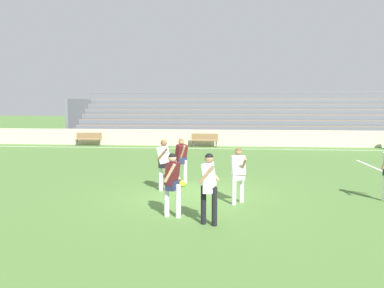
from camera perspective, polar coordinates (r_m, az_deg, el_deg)
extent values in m
plane|color=#517A38|center=(12.03, 0.06, -7.64)|extent=(160.00, 160.00, 0.00)
cube|color=white|center=(24.30, 2.80, -0.70)|extent=(44.00, 0.12, 0.01)
cube|color=white|center=(18.97, 25.92, -3.20)|extent=(0.12, 4.40, 0.01)
cube|color=beige|center=(25.84, 2.97, 0.95)|extent=(48.00, 0.16, 1.12)
cube|color=#897051|center=(26.93, 8.64, 0.77)|extent=(26.84, 0.36, 0.08)
cube|color=slate|center=(26.75, 8.66, 0.29)|extent=(26.84, 0.04, 0.41)
cube|color=#897051|center=(27.58, 8.58, 1.75)|extent=(26.84, 0.36, 0.08)
cube|color=slate|center=(27.40, 8.59, 1.29)|extent=(26.84, 0.04, 0.41)
cube|color=#897051|center=(28.24, 8.51, 2.68)|extent=(26.84, 0.36, 0.08)
cube|color=slate|center=(28.05, 8.53, 2.24)|extent=(26.84, 0.04, 0.41)
cube|color=#897051|center=(28.91, 8.45, 3.57)|extent=(26.84, 0.36, 0.08)
cube|color=slate|center=(28.72, 8.47, 3.14)|extent=(26.84, 0.04, 0.41)
cube|color=#897051|center=(29.59, 8.39, 4.42)|extent=(26.84, 0.36, 0.08)
cube|color=slate|center=(29.39, 8.41, 4.01)|extent=(26.84, 0.04, 0.41)
cube|color=#897051|center=(30.27, 8.34, 5.23)|extent=(26.84, 0.36, 0.08)
cube|color=slate|center=(30.07, 8.35, 4.84)|extent=(26.84, 0.04, 0.41)
cube|color=#897051|center=(30.95, 8.29, 6.01)|extent=(26.84, 0.36, 0.08)
cube|color=slate|center=(30.76, 8.30, 5.63)|extent=(26.84, 0.04, 0.41)
cube|color=#897051|center=(31.65, 8.24, 6.75)|extent=(26.84, 0.36, 0.08)
cube|color=slate|center=(31.45, 8.25, 6.38)|extent=(26.84, 0.04, 0.41)
cube|color=slate|center=(31.50, -16.61, 3.58)|extent=(0.20, 5.20, 3.28)
cylinder|color=slate|center=(31.91, 8.23, 7.73)|extent=(26.84, 0.06, 0.06)
cube|color=olive|center=(26.84, -15.51, 0.68)|extent=(1.80, 0.40, 0.06)
cube|color=olive|center=(26.99, -15.39, 1.25)|extent=(1.80, 0.05, 0.40)
cylinder|color=#47474C|center=(27.15, -17.03, 0.22)|extent=(0.07, 0.07, 0.45)
cylinder|color=#47474C|center=(26.59, -13.93, 0.19)|extent=(0.07, 0.07, 0.45)
cube|color=olive|center=(25.12, 1.93, 0.55)|extent=(1.80, 0.40, 0.06)
cube|color=olive|center=(25.28, 1.96, 1.15)|extent=(1.80, 0.05, 0.40)
cylinder|color=#47474C|center=(25.20, 0.16, 0.06)|extent=(0.07, 0.07, 0.45)
cylinder|color=#47474C|center=(25.11, 3.71, 0.02)|extent=(0.07, 0.07, 0.45)
cylinder|color=white|center=(12.46, -4.79, -4.99)|extent=(0.13, 0.13, 0.93)
cylinder|color=white|center=(12.34, -3.78, -5.10)|extent=(0.13, 0.13, 0.93)
cube|color=black|center=(12.33, -4.30, -3.01)|extent=(0.32, 0.41, 0.24)
cube|color=white|center=(12.28, -4.31, -1.63)|extent=(0.44, 0.46, 0.60)
cylinder|color=brown|center=(12.46, -4.10, -1.34)|extent=(0.40, 0.19, 0.44)
cylinder|color=brown|center=(12.09, -4.53, -1.57)|extent=(0.40, 0.19, 0.44)
sphere|color=brown|center=(12.24, -4.33, 0.16)|extent=(0.21, 0.21, 0.21)
sphere|color=brown|center=(12.24, -4.33, 0.25)|extent=(0.20, 0.20, 0.20)
cylinder|color=white|center=(13.65, -1.03, -4.20)|extent=(0.13, 0.13, 0.84)
cylinder|color=white|center=(13.61, -2.24, -4.24)|extent=(0.13, 0.13, 0.84)
cube|color=#232847|center=(13.56, -1.64, -2.56)|extent=(0.41, 0.41, 0.24)
cube|color=#56191E|center=(13.52, -1.64, -1.30)|extent=(0.51, 0.51, 0.59)
cylinder|color=#A87A5B|center=(13.32, -1.44, -1.24)|extent=(0.26, 0.27, 0.50)
cylinder|color=#A87A5B|center=(13.71, -1.84, -1.04)|extent=(0.26, 0.27, 0.50)
sphere|color=#A87A5B|center=(13.47, -1.65, 0.33)|extent=(0.21, 0.21, 0.21)
sphere|color=brown|center=(13.47, -1.65, 0.42)|extent=(0.20, 0.20, 0.20)
cylinder|color=white|center=(9.54, -2.10, -8.68)|extent=(0.13, 0.13, 0.85)
cylinder|color=white|center=(9.63, -3.88, -8.54)|extent=(0.13, 0.13, 0.85)
cube|color=#232847|center=(9.49, -3.01, -6.26)|extent=(0.32, 0.41, 0.24)
cube|color=#56191E|center=(9.43, -3.02, -4.47)|extent=(0.39, 0.45, 0.58)
cylinder|color=#D6A884|center=(9.23, -3.40, -4.46)|extent=(0.34, 0.18, 0.49)
cylinder|color=#D6A884|center=(9.62, -2.65, -4.04)|extent=(0.34, 0.18, 0.49)
sphere|color=#D6A884|center=(9.37, -3.03, -2.16)|extent=(0.21, 0.21, 0.21)
sphere|color=black|center=(9.37, -3.03, -2.03)|extent=(0.20, 0.20, 0.20)
cylinder|color=black|center=(9.02, 1.76, -9.26)|extent=(0.13, 0.13, 0.93)
cylinder|color=black|center=(8.91, 3.44, -9.48)|extent=(0.13, 0.13, 0.93)
cube|color=white|center=(8.86, 2.61, -6.60)|extent=(0.28, 0.39, 0.24)
cube|color=white|center=(8.80, 2.62, -4.69)|extent=(0.36, 0.42, 0.59)
cylinder|color=#A87A5B|center=(8.98, 3.03, -4.23)|extent=(0.39, 0.14, 0.45)
cylinder|color=#A87A5B|center=(8.60, 2.19, -4.68)|extent=(0.39, 0.14, 0.45)
sphere|color=#A87A5B|center=(8.73, 2.63, -2.21)|extent=(0.21, 0.21, 0.21)
sphere|color=black|center=(8.73, 2.63, -2.08)|extent=(0.20, 0.20, 0.20)
cylinder|color=white|center=(10.79, 6.40, -7.00)|extent=(0.13, 0.13, 0.84)
cylinder|color=white|center=(11.07, 7.56, -6.68)|extent=(0.13, 0.13, 0.84)
cube|color=white|center=(10.85, 7.01, -4.79)|extent=(0.40, 0.30, 0.24)
cube|color=white|center=(10.80, 7.03, -3.22)|extent=(0.45, 0.40, 0.59)
cylinder|color=#A87A5B|center=(10.94, 6.24, -2.89)|extent=(0.17, 0.42, 0.43)
cylinder|color=#A87A5B|center=(10.64, 7.85, -3.16)|extent=(0.17, 0.42, 0.43)
sphere|color=#A87A5B|center=(10.74, 7.06, -1.19)|extent=(0.21, 0.21, 0.21)
sphere|color=brown|center=(10.74, 7.06, -1.08)|extent=(0.20, 0.20, 0.20)
sphere|color=yellow|center=(13.09, -1.48, -6.03)|extent=(0.22, 0.22, 0.22)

